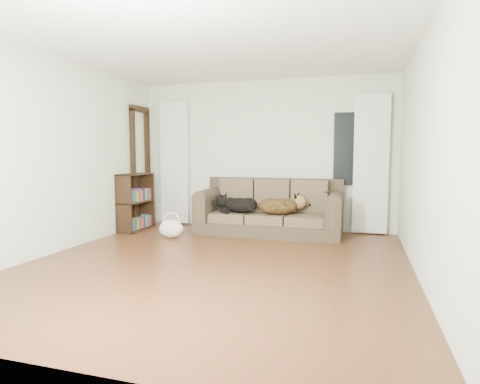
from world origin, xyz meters
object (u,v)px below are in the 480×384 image
(dog_black_lab, at_px, (238,205))
(tote_bag, at_px, (171,228))
(dog_shepherd, at_px, (280,206))
(bookshelf, at_px, (136,201))
(sofa, at_px, (269,207))

(dog_black_lab, relative_size, tote_bag, 1.52)
(dog_black_lab, bearing_deg, tote_bag, -126.39)
(dog_shepherd, distance_m, bookshelf, 2.52)
(dog_shepherd, bearing_deg, sofa, -29.31)
(dog_black_lab, xyz_separation_m, dog_shepherd, (0.71, -0.00, 0.01))
(dog_shepherd, relative_size, bookshelf, 0.65)
(dog_shepherd, bearing_deg, bookshelf, -0.21)
(bookshelf, bearing_deg, sofa, 13.08)
(dog_shepherd, height_order, tote_bag, dog_shepherd)
(tote_bag, bearing_deg, bookshelf, 153.62)
(sofa, height_order, dog_black_lab, sofa)
(sofa, height_order, dog_shepherd, sofa)
(sofa, xyz_separation_m, bookshelf, (-2.30, -0.30, 0.05))
(dog_shepherd, xyz_separation_m, bookshelf, (-2.51, -0.21, 0.01))
(dog_black_lab, xyz_separation_m, bookshelf, (-1.80, -0.21, 0.02))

